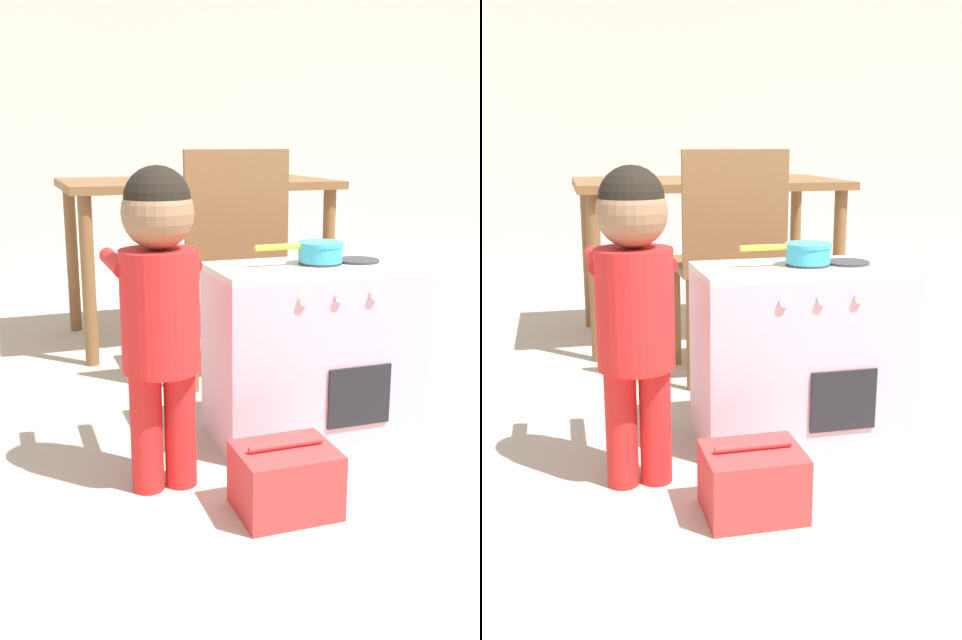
{
  "view_description": "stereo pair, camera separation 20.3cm",
  "coord_description": "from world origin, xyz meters",
  "views": [
    {
      "loc": [
        -0.67,
        -0.96,
        0.91
      ],
      "look_at": [
        -0.03,
        0.9,
        0.41
      ],
      "focal_mm": 40.0,
      "sensor_mm": 36.0,
      "label": 1
    },
    {
      "loc": [
        -0.48,
        -1.02,
        0.91
      ],
      "look_at": [
        -0.03,
        0.9,
        0.41
      ],
      "focal_mm": 40.0,
      "sensor_mm": 36.0,
      "label": 2
    }
  ],
  "objects": [
    {
      "name": "wall_back",
      "position": [
        0.0,
        4.17,
        1.3
      ],
      "size": [
        10.0,
        0.06,
        2.6
      ],
      "color": "beige",
      "rests_on": "ground_plane"
    },
    {
      "name": "play_kitchen",
      "position": [
        0.23,
        0.97,
        0.27
      ],
      "size": [
        0.63,
        0.33,
        0.55
      ],
      "color": "#EAB2C6",
      "rests_on": "ground_plane"
    },
    {
      "name": "toy_pot",
      "position": [
        0.24,
        0.97,
        0.59
      ],
      "size": [
        0.28,
        0.14,
        0.06
      ],
      "color": "#38B2D6",
      "rests_on": "play_kitchen"
    },
    {
      "name": "child_figure",
      "position": [
        -0.29,
        0.77,
        0.53
      ],
      "size": [
        0.23,
        0.35,
        0.85
      ],
      "color": "red",
      "rests_on": "ground_plane"
    },
    {
      "name": "toy_basket",
      "position": [
        -0.04,
        0.54,
        0.09
      ],
      "size": [
        0.24,
        0.2,
        0.19
      ],
      "color": "#D13838",
      "rests_on": "ground_plane"
    },
    {
      "name": "dining_table",
      "position": [
        0.2,
        2.21,
        0.63
      ],
      "size": [
        1.19,
        0.72,
        0.73
      ],
      "color": "brown",
      "rests_on": "ground_plane"
    },
    {
      "name": "dining_chair_near",
      "position": [
        0.14,
        1.56,
        0.48
      ],
      "size": [
        0.38,
        0.38,
        0.88
      ],
      "color": "brown",
      "rests_on": "ground_plane"
    },
    {
      "name": "cup_on_table",
      "position": [
        0.27,
        2.35,
        0.78
      ],
      "size": [
        0.07,
        0.07,
        0.09
      ],
      "color": "#D15B4C",
      "rests_on": "dining_table"
    }
  ]
}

